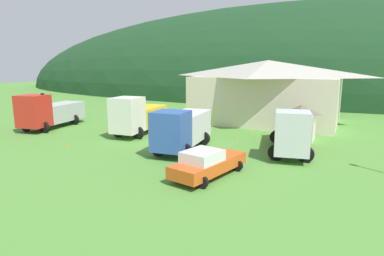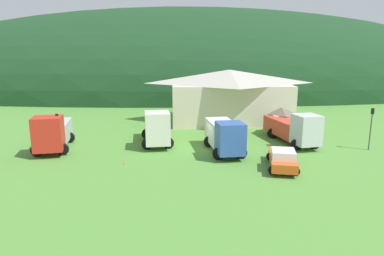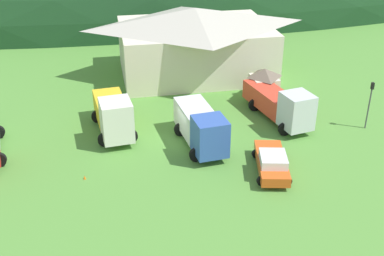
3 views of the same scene
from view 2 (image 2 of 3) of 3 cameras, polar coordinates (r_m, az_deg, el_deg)
name	(u,v)px [view 2 (image 2 of 3)]	position (r m, az deg, el deg)	size (l,w,h in m)	color
ground_plane	(209,150)	(33.57, 2.87, -3.57)	(200.00, 200.00, 0.00)	#518C38
forested_hill_backdrop	(190,89)	(88.59, -0.36, 6.38)	(157.49, 60.00, 39.61)	#193D1E
depot_building	(229,95)	(47.56, 6.09, 5.49)	(16.39, 11.72, 6.95)	beige
play_shed_cream	(281,120)	(41.15, 14.44, 1.28)	(2.47, 2.65, 3.06)	beige
crane_truck_red	(53,132)	(35.64, -21.97, -0.64)	(4.02, 7.87, 3.60)	red
heavy_rig_striped	(157,127)	(35.17, -5.82, 0.12)	(3.55, 7.37, 3.64)	silver
box_truck_blue	(225,135)	(32.17, 5.39, -1.11)	(3.54, 7.20, 3.28)	#3356AD
tow_truck_silver	(294,128)	(36.77, 16.39, -0.03)	(3.97, 8.52, 3.42)	silver
service_pickup_orange	(282,158)	(28.97, 14.67, -4.85)	(3.11, 5.62, 1.66)	#DD531B
traffic_light_west	(58,129)	(33.88, -21.20, -0.19)	(0.20, 0.32, 3.76)	#4C4C51
traffic_light_east	(371,125)	(37.02, 27.42, 0.51)	(0.20, 0.32, 4.06)	#4C4C51
traffic_cone_near_pickup	(124,164)	(29.83, -11.08, -5.85)	(0.36, 0.36, 0.56)	orange
traffic_cone_mid_row	(240,139)	(38.11, 7.87, -1.74)	(0.36, 0.36, 0.50)	orange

